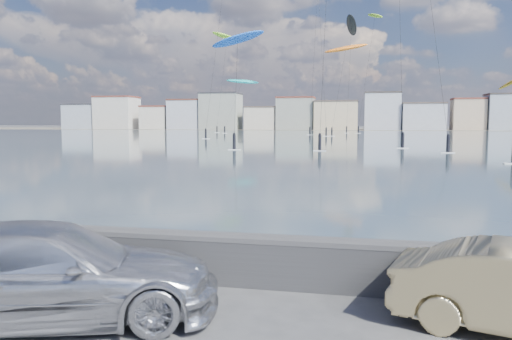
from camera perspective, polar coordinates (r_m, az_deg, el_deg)
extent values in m
plane|color=#333335|center=(8.17, -13.42, -18.21)|extent=(700.00, 700.00, 0.00)
cube|color=#304C56|center=(98.34, 9.97, 3.61)|extent=(500.00, 177.00, 0.00)
cube|color=#4C473D|center=(206.79, 10.99, 4.59)|extent=(500.00, 60.00, 0.00)
cube|color=#28282B|center=(10.37, -7.01, -10.25)|extent=(400.00, 0.35, 0.90)
cylinder|color=#28282B|center=(10.26, -7.04, -7.83)|extent=(400.00, 0.36, 0.36)
cube|color=#9EA8B7|center=(224.57, -19.12, 5.73)|extent=(14.00, 11.00, 10.00)
cube|color=#2D2D33|center=(224.68, -19.17, 7.08)|extent=(14.28, 11.22, 0.60)
cube|color=beige|center=(217.04, -15.60, 6.24)|extent=(16.00, 12.00, 13.00)
cube|color=brown|center=(217.25, -15.65, 8.03)|extent=(16.32, 12.24, 0.60)
cube|color=beige|center=(209.56, -11.32, 5.82)|extent=(11.00, 10.00, 9.00)
cube|color=brown|center=(209.64, -11.34, 7.13)|extent=(11.22, 10.20, 0.60)
cube|color=#B2B7C6|center=(204.81, -7.96, 6.23)|extent=(13.00, 11.00, 11.50)
cube|color=#562D23|center=(204.98, -7.98, 7.93)|extent=(13.26, 11.22, 0.60)
cube|color=gray|center=(200.40, -4.03, 6.65)|extent=(15.00, 12.00, 14.00)
cube|color=#2D2D33|center=(200.66, -4.05, 8.73)|extent=(15.30, 12.24, 0.60)
cube|color=beige|center=(196.50, 0.63, 5.88)|extent=(12.00, 10.00, 8.50)
cube|color=#4C423D|center=(196.57, 0.63, 7.21)|extent=(12.24, 10.20, 0.60)
cube|color=gray|center=(194.34, 4.56, 6.38)|extent=(14.00, 11.00, 12.00)
cube|color=brown|center=(194.53, 4.58, 8.24)|extent=(14.28, 11.22, 0.60)
cube|color=beige|center=(192.97, 9.16, 6.11)|extent=(16.00, 13.00, 10.50)
cube|color=#4C423D|center=(193.10, 9.18, 7.76)|extent=(16.32, 13.26, 0.60)
cube|color=#B2B7C6|center=(192.92, 14.25, 6.46)|extent=(13.00, 10.00, 13.50)
cube|color=#383330|center=(193.18, 14.30, 8.55)|extent=(13.26, 10.20, 0.60)
cube|color=#B2B7C6|center=(194.02, 18.53, 5.74)|extent=(15.00, 12.00, 9.50)
cube|color=#4C423D|center=(194.12, 18.58, 7.23)|extent=(15.30, 12.24, 0.60)
cube|color=#CCB293|center=(196.41, 23.06, 5.80)|extent=(11.00, 9.00, 11.00)
cube|color=brown|center=(196.56, 23.12, 7.49)|extent=(11.22, 9.18, 0.60)
cube|color=#9EA8B7|center=(199.33, 26.75, 5.86)|extent=(14.00, 11.00, 12.50)
cube|color=#383330|center=(199.53, 26.84, 7.73)|extent=(14.28, 11.22, 0.60)
imported|color=#BBBCC3|center=(9.00, -22.47, -10.79)|extent=(5.95, 3.98, 1.60)
cube|color=white|center=(119.73, 6.17, 4.02)|extent=(1.40, 0.42, 0.08)
cylinder|color=black|center=(119.71, 6.18, 4.45)|extent=(0.36, 0.36, 1.70)
sphere|color=black|center=(119.69, 6.18, 4.88)|extent=(0.28, 0.28, 0.28)
cylinder|color=black|center=(127.26, 6.65, 12.67)|extent=(0.37, 13.31, 35.49)
ellipsoid|color=#19BFBF|center=(150.19, -1.57, 10.08)|extent=(10.44, 3.82, 2.45)
cube|color=white|center=(136.64, -3.60, 4.23)|extent=(1.40, 0.42, 0.08)
cylinder|color=black|center=(136.62, -3.61, 4.61)|extent=(0.36, 0.36, 1.70)
sphere|color=black|center=(136.61, -3.61, 4.99)|extent=(0.28, 0.28, 0.28)
cylinder|color=black|center=(143.23, -2.54, 7.55)|extent=(1.72, 14.02, 13.75)
cube|color=white|center=(62.78, 16.40, 2.42)|extent=(1.40, 0.42, 0.08)
cylinder|color=black|center=(62.74, 16.43, 3.24)|extent=(0.36, 0.36, 1.70)
sphere|color=black|center=(62.71, 16.45, 4.07)|extent=(0.28, 0.28, 0.28)
cylinder|color=black|center=(69.20, 16.12, 16.79)|extent=(0.81, 10.38, 31.34)
cube|color=white|center=(55.40, 7.29, 2.21)|extent=(1.40, 0.42, 0.08)
cylinder|color=black|center=(55.36, 7.30, 3.14)|extent=(0.36, 0.36, 1.70)
sphere|color=black|center=(55.33, 7.31, 4.07)|extent=(0.28, 0.28, 0.28)
cylinder|color=black|center=(63.43, 7.88, 15.68)|extent=(0.27, 14.31, 26.29)
ellipsoid|color=#8CD826|center=(149.03, 13.46, 16.77)|extent=(5.67, 8.71, 3.51)
cube|color=white|center=(138.14, 11.61, 4.14)|extent=(1.40, 0.42, 0.08)
cylinder|color=black|center=(138.12, 11.62, 4.52)|extent=(0.36, 0.36, 1.70)
sphere|color=black|center=(138.11, 11.62, 4.89)|extent=(0.28, 0.28, 0.28)
cylinder|color=black|center=(142.75, 12.55, 10.95)|extent=(3.97, 8.02, 31.26)
ellipsoid|color=#8CD826|center=(157.90, -3.32, 14.91)|extent=(9.38, 8.82, 3.56)
cube|color=white|center=(143.21, -4.48, 4.29)|extent=(1.40, 0.42, 0.08)
cylinder|color=black|center=(143.19, -4.49, 4.65)|extent=(0.36, 0.36, 1.70)
sphere|color=black|center=(143.18, -4.49, 5.01)|extent=(0.28, 0.28, 0.28)
cylinder|color=black|center=(149.95, -3.88, 10.10)|extent=(0.38, 13.06, 27.58)
ellipsoid|color=orange|center=(118.78, 10.24, 13.53)|extent=(10.21, 3.94, 3.11)
cube|color=white|center=(110.86, 8.65, 3.86)|extent=(1.40, 0.42, 0.08)
cylinder|color=black|center=(110.84, 8.66, 4.33)|extent=(0.36, 0.36, 1.70)
sphere|color=black|center=(110.82, 8.67, 4.79)|extent=(0.28, 0.28, 0.28)
cylinder|color=black|center=(114.44, 9.47, 9.18)|extent=(2.56, 6.96, 18.56)
cube|color=white|center=(93.01, -5.76, 3.58)|extent=(1.40, 0.42, 0.08)
cylinder|color=black|center=(92.98, -5.76, 4.13)|extent=(0.36, 0.36, 1.70)
sphere|color=black|center=(92.96, -5.77, 4.69)|extent=(0.28, 0.28, 0.28)
cylinder|color=black|center=(98.51, -4.42, 15.00)|extent=(2.10, 9.50, 36.20)
cube|color=white|center=(55.01, 21.07, 1.86)|extent=(1.40, 0.42, 0.08)
cylinder|color=black|center=(54.97, 21.10, 2.80)|extent=(0.36, 0.36, 1.70)
sphere|color=black|center=(54.94, 21.13, 3.73)|extent=(0.28, 0.28, 0.28)
cube|color=white|center=(109.55, 8.02, 3.85)|extent=(1.40, 0.42, 0.08)
cylinder|color=black|center=(109.53, 8.02, 4.32)|extent=(0.36, 0.36, 1.70)
sphere|color=black|center=(109.51, 8.03, 4.80)|extent=(0.28, 0.28, 0.28)
cylinder|color=black|center=(118.54, 7.54, 13.03)|extent=(3.55, 15.87, 34.82)
ellipsoid|color=blue|center=(70.38, -2.10, 14.72)|extent=(7.90, 2.90, 3.00)
cube|color=white|center=(56.87, -2.49, 2.34)|extent=(1.40, 0.42, 0.08)
cylinder|color=black|center=(56.82, -2.50, 3.25)|extent=(0.36, 0.36, 1.70)
sphere|color=black|center=(56.79, -2.50, 4.15)|extent=(0.28, 0.28, 0.28)
cylinder|color=black|center=(63.30, -2.28, 9.75)|extent=(2.67, 12.47, 13.16)
ellipsoid|color=black|center=(151.25, 10.87, 15.93)|extent=(3.85, 10.74, 5.95)
cube|color=white|center=(139.79, 10.31, 4.18)|extent=(1.40, 0.42, 0.08)
cylinder|color=black|center=(139.77, 10.31, 4.55)|extent=(0.36, 0.36, 1.70)
sphere|color=black|center=(139.76, 10.32, 4.92)|extent=(0.28, 0.28, 0.28)
cylinder|color=black|center=(144.81, 10.60, 10.54)|extent=(0.68, 9.04, 29.38)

